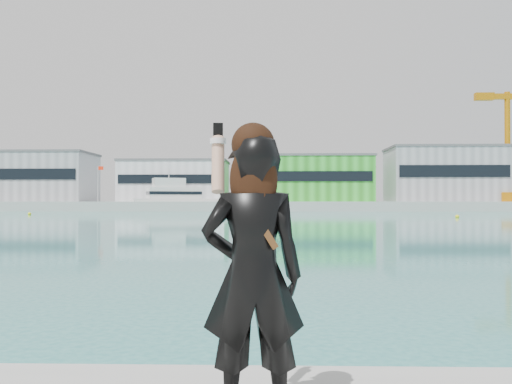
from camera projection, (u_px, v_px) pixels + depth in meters
far_quay at (270, 206)px, 133.71m from camera, size 320.00×40.00×2.00m
warehouse_grey_left at (35, 177)px, 133.38m from camera, size 26.52×16.36×11.50m
warehouse_white at (175, 181)px, 132.42m from camera, size 24.48×15.35×9.50m
warehouse_green at (304, 179)px, 131.56m from camera, size 30.60×16.36×10.50m
warehouse_grey_right at (444, 174)px, 130.66m from camera, size 25.50×15.35×12.50m
flagpole_left at (98, 181)px, 125.89m from camera, size 1.28×0.16×8.00m
flagpole_right at (371, 181)px, 124.17m from camera, size 1.28×0.16×8.00m
motor_yacht at (176, 199)px, 120.62m from camera, size 20.21×12.14×9.13m
buoy_near at (457, 218)px, 72.52m from camera, size 0.50×0.50×0.50m
buoy_far at (29, 215)px, 87.97m from camera, size 0.50×0.50×0.50m
woman at (253, 267)px, 3.60m from camera, size 0.69×0.49×1.90m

